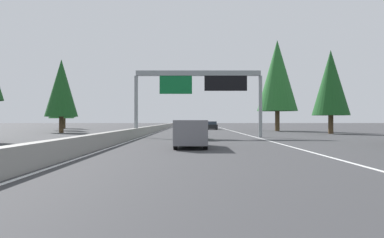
{
  "coord_description": "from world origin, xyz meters",
  "views": [
    {
      "loc": [
        -1.34,
        -5.26,
        1.69
      ],
      "look_at": [
        51.72,
        -5.23,
        1.86
      ],
      "focal_mm": 35.1,
      "sensor_mm": 36.0,
      "label": 1
    }
  ],
  "objects_px": {
    "minivan_near_center": "(191,132)",
    "conifer_left_near": "(61,88)",
    "conifer_right_near": "(331,83)",
    "conifer_right_mid": "(277,76)",
    "sedan_far_center": "(212,126)",
    "sedan_mid_left": "(193,124)",
    "conifer_left_mid": "(61,97)",
    "conifer_left_far": "(64,97)",
    "sign_gantry_overhead": "(200,84)",
    "sedan_mid_center": "(195,132)"
  },
  "relations": [
    {
      "from": "conifer_left_near",
      "to": "conifer_left_mid",
      "type": "distance_m",
      "value": 11.66
    },
    {
      "from": "sedan_mid_center",
      "to": "sedan_far_center",
      "type": "xyz_separation_m",
      "value": [
        35.49,
        -3.32,
        0.0
      ]
    },
    {
      "from": "minivan_near_center",
      "to": "sedan_mid_left",
      "type": "distance_m",
      "value": 83.39
    },
    {
      "from": "conifer_right_mid",
      "to": "conifer_left_mid",
      "type": "distance_m",
      "value": 34.93
    },
    {
      "from": "conifer_right_near",
      "to": "conifer_left_mid",
      "type": "height_order",
      "value": "conifer_right_near"
    },
    {
      "from": "conifer_right_mid",
      "to": "sedan_far_center",
      "type": "bearing_deg",
      "value": 45.38
    },
    {
      "from": "sedan_far_center",
      "to": "conifer_left_mid",
      "type": "bearing_deg",
      "value": 105.43
    },
    {
      "from": "sedan_far_center",
      "to": "conifer_right_near",
      "type": "height_order",
      "value": "conifer_right_near"
    },
    {
      "from": "sign_gantry_overhead",
      "to": "minivan_near_center",
      "type": "distance_m",
      "value": 14.59
    },
    {
      "from": "conifer_right_mid",
      "to": "conifer_left_far",
      "type": "height_order",
      "value": "conifer_right_mid"
    },
    {
      "from": "sedan_mid_center",
      "to": "sedan_far_center",
      "type": "bearing_deg",
      "value": -5.35
    },
    {
      "from": "conifer_left_mid",
      "to": "sedan_mid_center",
      "type": "bearing_deg",
      "value": -142.85
    },
    {
      "from": "conifer_right_near",
      "to": "conifer_left_near",
      "type": "xyz_separation_m",
      "value": [
        3.55,
        34.79,
        -0.35
      ]
    },
    {
      "from": "conifer_left_near",
      "to": "sedan_mid_left",
      "type": "bearing_deg",
      "value": -17.6
    },
    {
      "from": "sign_gantry_overhead",
      "to": "sedan_far_center",
      "type": "height_order",
      "value": "sign_gantry_overhead"
    },
    {
      "from": "minivan_near_center",
      "to": "conifer_right_near",
      "type": "bearing_deg",
      "value": -36.46
    },
    {
      "from": "sedan_mid_left",
      "to": "conifer_right_near",
      "type": "distance_m",
      "value": 62.51
    },
    {
      "from": "sedan_far_center",
      "to": "conifer_right_mid",
      "type": "xyz_separation_m",
      "value": [
        -9.57,
        -9.7,
        7.97
      ]
    },
    {
      "from": "sedan_far_center",
      "to": "conifer_right_near",
      "type": "xyz_separation_m",
      "value": [
        -21.44,
        -13.65,
        5.66
      ]
    },
    {
      "from": "conifer_right_near",
      "to": "conifer_left_near",
      "type": "bearing_deg",
      "value": 84.17
    },
    {
      "from": "minivan_near_center",
      "to": "sedan_far_center",
      "type": "xyz_separation_m",
      "value": [
        44.92,
        -3.69,
        -0.27
      ]
    },
    {
      "from": "sign_gantry_overhead",
      "to": "sedan_far_center",
      "type": "relative_size",
      "value": 2.88
    },
    {
      "from": "minivan_near_center",
      "to": "conifer_right_near",
      "type": "distance_m",
      "value": 29.68
    },
    {
      "from": "sedan_mid_center",
      "to": "sedan_mid_left",
      "type": "height_order",
      "value": "same"
    },
    {
      "from": "sedan_mid_left",
      "to": "conifer_right_near",
      "type": "xyz_separation_m",
      "value": [
        -59.91,
        -16.91,
        5.66
      ]
    },
    {
      "from": "sedan_far_center",
      "to": "conifer_right_near",
      "type": "distance_m",
      "value": 26.04
    },
    {
      "from": "conifer_left_far",
      "to": "conifer_right_mid",
      "type": "bearing_deg",
      "value": -113.62
    },
    {
      "from": "sedan_mid_left",
      "to": "conifer_left_far",
      "type": "relative_size",
      "value": 0.42
    },
    {
      "from": "sedan_far_center",
      "to": "conifer_right_near",
      "type": "bearing_deg",
      "value": -147.51
    },
    {
      "from": "conifer_left_mid",
      "to": "minivan_near_center",
      "type": "bearing_deg",
      "value": -150.75
    },
    {
      "from": "sign_gantry_overhead",
      "to": "sedan_mid_left",
      "type": "xyz_separation_m",
      "value": [
        69.46,
        0.43,
        -4.56
      ]
    },
    {
      "from": "minivan_near_center",
      "to": "conifer_left_mid",
      "type": "height_order",
      "value": "conifer_left_mid"
    },
    {
      "from": "minivan_near_center",
      "to": "conifer_left_near",
      "type": "height_order",
      "value": "conifer_left_near"
    },
    {
      "from": "conifer_right_near",
      "to": "conifer_right_mid",
      "type": "xyz_separation_m",
      "value": [
        11.87,
        3.96,
        2.31
      ]
    },
    {
      "from": "sedan_mid_left",
      "to": "conifer_left_far",
      "type": "distance_m",
      "value": 40.92
    },
    {
      "from": "sedan_mid_center",
      "to": "conifer_right_mid",
      "type": "distance_m",
      "value": 30.09
    },
    {
      "from": "conifer_right_mid",
      "to": "conifer_left_mid",
      "type": "xyz_separation_m",
      "value": [
        2.67,
        34.68,
        -3.14
      ]
    },
    {
      "from": "sedan_far_center",
      "to": "conifer_left_mid",
      "type": "distance_m",
      "value": 26.37
    },
    {
      "from": "minivan_near_center",
      "to": "conifer_right_near",
      "type": "height_order",
      "value": "conifer_right_near"
    },
    {
      "from": "sedan_mid_center",
      "to": "conifer_left_mid",
      "type": "xyz_separation_m",
      "value": [
        28.59,
        21.66,
        4.84
      ]
    },
    {
      "from": "sedan_mid_center",
      "to": "sign_gantry_overhead",
      "type": "bearing_deg",
      "value": -6.3
    },
    {
      "from": "conifer_left_mid",
      "to": "conifer_left_far",
      "type": "distance_m",
      "value": 15.19
    },
    {
      "from": "conifer_left_near",
      "to": "conifer_left_far",
      "type": "relative_size",
      "value": 0.95
    },
    {
      "from": "conifer_right_mid",
      "to": "sedan_mid_left",
      "type": "bearing_deg",
      "value": 15.1
    },
    {
      "from": "conifer_right_near",
      "to": "conifer_left_far",
      "type": "relative_size",
      "value": 1.0
    },
    {
      "from": "sign_gantry_overhead",
      "to": "minivan_near_center",
      "type": "relative_size",
      "value": 2.54
    },
    {
      "from": "minivan_near_center",
      "to": "conifer_left_far",
      "type": "distance_m",
      "value": 58.75
    },
    {
      "from": "sign_gantry_overhead",
      "to": "sedan_far_center",
      "type": "xyz_separation_m",
      "value": [
        31.0,
        -2.83,
        -4.56
      ]
    },
    {
      "from": "conifer_right_near",
      "to": "conifer_left_mid",
      "type": "relative_size",
      "value": 1.15
    },
    {
      "from": "sign_gantry_overhead",
      "to": "conifer_right_near",
      "type": "height_order",
      "value": "conifer_right_near"
    }
  ]
}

